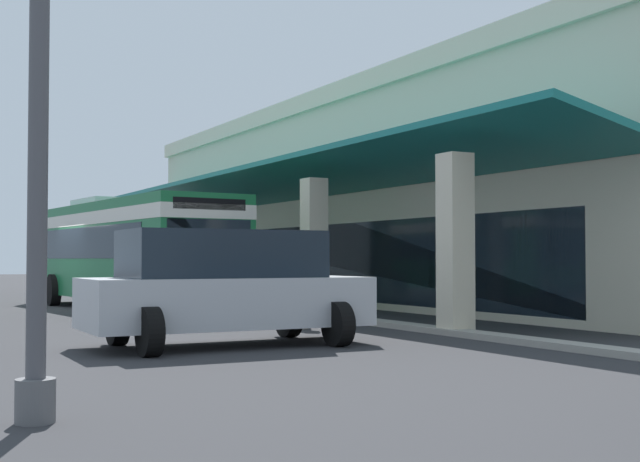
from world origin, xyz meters
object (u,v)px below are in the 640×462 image
object	(u,v)px
parked_suv_silver	(225,286)
pedestrian	(306,286)
transit_bus	(127,247)
potted_palm	(193,278)

from	to	relation	value
parked_suv_silver	pedestrian	world-z (taller)	parked_suv_silver
transit_bus	potted_palm	xyz separation A→B (m)	(-7.30, 4.72, -1.15)
parked_suv_silver	potted_palm	bearing A→B (deg)	161.67
transit_bus	pedestrian	xyz separation A→B (m)	(8.69, 1.46, -0.96)
potted_palm	pedestrian	bearing A→B (deg)	-11.52
transit_bus	parked_suv_silver	world-z (taller)	transit_bus
transit_bus	pedestrian	bearing A→B (deg)	9.55
pedestrian	potted_palm	xyz separation A→B (m)	(-15.99, 3.26, -0.19)
parked_suv_silver	potted_palm	world-z (taller)	potted_palm
transit_bus	pedestrian	size ratio (longest dim) A/B	7.08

